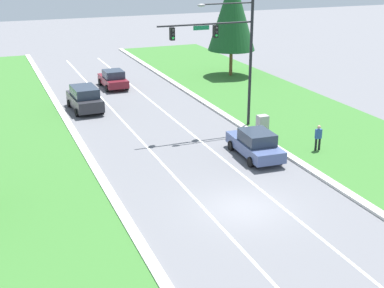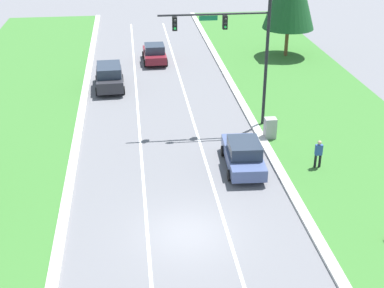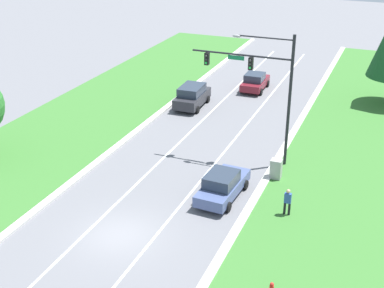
% 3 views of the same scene
% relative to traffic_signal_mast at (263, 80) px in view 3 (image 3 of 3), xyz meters
% --- Properties ---
extents(ground_plane, '(160.00, 160.00, 0.00)m').
position_rel_traffic_signal_mast_xyz_m(ground_plane, '(-4.45, -11.49, -5.80)').
color(ground_plane, slate).
extents(curb_strip_right, '(0.50, 90.00, 0.15)m').
position_rel_traffic_signal_mast_xyz_m(curb_strip_right, '(1.20, -11.49, -5.73)').
color(curb_strip_right, beige).
rests_on(curb_strip_right, ground_plane).
extents(curb_strip_left, '(0.50, 90.00, 0.15)m').
position_rel_traffic_signal_mast_xyz_m(curb_strip_left, '(-10.10, -11.49, -5.73)').
color(curb_strip_left, beige).
rests_on(curb_strip_left, ground_plane).
extents(grass_verge_right, '(10.00, 90.00, 0.08)m').
position_rel_traffic_signal_mast_xyz_m(grass_verge_right, '(6.45, -11.49, -5.76)').
color(grass_verge_right, '#38702D').
rests_on(grass_verge_right, ground_plane).
extents(lane_stripe_inner_left, '(0.14, 81.00, 0.01)m').
position_rel_traffic_signal_mast_xyz_m(lane_stripe_inner_left, '(-6.25, -11.49, -5.80)').
color(lane_stripe_inner_left, white).
rests_on(lane_stripe_inner_left, ground_plane).
extents(lane_stripe_inner_right, '(0.14, 81.00, 0.01)m').
position_rel_traffic_signal_mast_xyz_m(lane_stripe_inner_right, '(-2.65, -11.49, -5.80)').
color(lane_stripe_inner_right, white).
rests_on(lane_stripe_inner_right, ground_plane).
extents(traffic_signal_mast, '(6.77, 0.41, 8.87)m').
position_rel_traffic_signal_mast_xyz_m(traffic_signal_mast, '(0.00, 0.00, 0.00)').
color(traffic_signal_mast, black).
rests_on(traffic_signal_mast, ground_plane).
extents(burgundy_sedan, '(2.10, 4.23, 1.64)m').
position_rel_traffic_signal_mast_xyz_m(burgundy_sedan, '(-4.43, 14.43, -4.99)').
color(burgundy_sedan, maroon).
rests_on(burgundy_sedan, ground_plane).
extents(charcoal_suv, '(2.29, 4.59, 1.89)m').
position_rel_traffic_signal_mast_xyz_m(charcoal_suv, '(-8.23, 8.12, -4.84)').
color(charcoal_suv, '#28282D').
rests_on(charcoal_suv, ground_plane).
extents(slate_blue_sedan, '(2.24, 4.78, 1.67)m').
position_rel_traffic_signal_mast_xyz_m(slate_blue_sedan, '(-0.70, -5.64, -4.98)').
color(slate_blue_sedan, '#475684').
rests_on(slate_blue_sedan, ground_plane).
extents(utility_cabinet, '(0.70, 0.60, 1.36)m').
position_rel_traffic_signal_mast_xyz_m(utility_cabinet, '(1.71, -2.16, -5.12)').
color(utility_cabinet, '#9E9E99').
rests_on(utility_cabinet, ground_plane).
extents(pedestrian, '(0.40, 0.22, 1.69)m').
position_rel_traffic_signal_mast_xyz_m(pedestrian, '(3.36, -6.22, -4.86)').
color(pedestrian, black).
rests_on(pedestrian, ground_plane).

